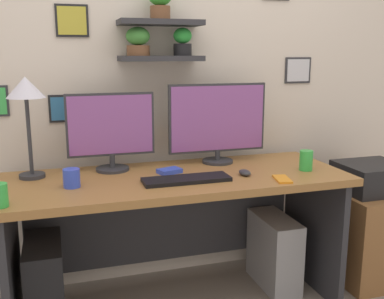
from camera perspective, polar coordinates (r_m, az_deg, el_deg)
The scene contains 15 objects.
back_wall_assembly at distance 2.70m, azimuth -4.64°, elevation 11.58°, with size 4.40×0.24×2.70m.
desk at distance 2.48m, azimuth -2.28°, elevation -7.54°, with size 1.80×0.68×0.75m.
monitor_left at distance 2.47m, azimuth -10.22°, elevation 2.47°, with size 0.47×0.18×0.42m.
monitor_right at distance 2.61m, azimuth 3.25°, elevation 3.55°, with size 0.58×0.18×0.46m.
keyboard at distance 2.26m, azimuth -0.71°, elevation -3.80°, with size 0.44×0.14×0.02m, color black.
computer_mouse at distance 2.38m, azimuth 6.69°, elevation -2.91°, with size 0.06×0.09×0.03m, color #2D2D33.
desk_lamp at distance 2.40m, azimuth -20.25°, elevation 6.34°, with size 0.19×0.19×0.52m.
cell_phone at distance 2.33m, azimuth 11.35°, elevation -3.68°, with size 0.07×0.14×0.01m, color orange.
coffee_mug at distance 2.23m, azimuth -14.99°, elevation -3.51°, with size 0.08×0.08×0.09m, color blue.
scissors_tray at distance 2.41m, azimuth -2.87°, elevation -2.72°, with size 0.12×0.08×0.02m, color blue.
water_cup at distance 2.53m, azimuth 14.23°, elevation -1.35°, with size 0.07×0.07×0.11m, color green.
drawer_cabinet at distance 3.05m, azimuth 21.24°, elevation -9.90°, with size 0.44×0.50×0.56m, color brown.
printer at distance 2.94m, azimuth 21.78°, elevation -3.28°, with size 0.38×0.34×0.17m, color black.
computer_tower_left at distance 2.47m, azimuth -18.07°, elevation -16.13°, with size 0.18×0.40×0.47m, color black.
computer_tower_right at distance 2.81m, azimuth 10.33°, elevation -12.55°, with size 0.18×0.40×0.43m, color #99999E.
Camera 1 is at (-0.60, -2.20, 1.38)m, focal length 42.17 mm.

